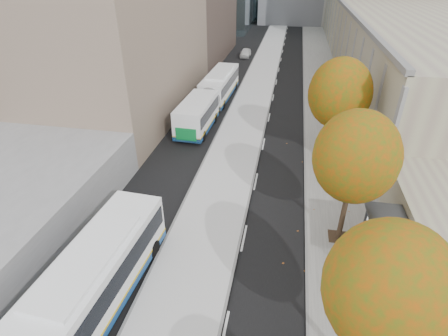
# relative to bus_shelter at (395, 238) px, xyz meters

# --- Properties ---
(bus_platform) EXTENTS (4.25, 150.00, 0.15)m
(bus_platform) POSITION_rel_bus_shelter_xyz_m (-9.56, 24.04, -2.11)
(bus_platform) COLOR silver
(bus_platform) RESTS_ON ground
(sidewalk) EXTENTS (4.75, 150.00, 0.08)m
(sidewalk) POSITION_rel_bus_shelter_xyz_m (-1.56, 24.04, -2.15)
(sidewalk) COLOR slate
(sidewalk) RESTS_ON ground
(building_tan) EXTENTS (18.00, 92.00, 8.00)m
(building_tan) POSITION_rel_bus_shelter_xyz_m (9.81, 53.04, 1.81)
(building_tan) COLOR gray
(building_tan) RESTS_ON ground
(bus_shelter) EXTENTS (1.90, 4.40, 2.53)m
(bus_shelter) POSITION_rel_bus_shelter_xyz_m (0.00, 0.00, 0.00)
(bus_shelter) COLOR #383A3F
(bus_shelter) RESTS_ON sidewalk
(tree_b) EXTENTS (4.00, 4.00, 6.97)m
(tree_b) POSITION_rel_bus_shelter_xyz_m (-2.09, -5.96, 2.85)
(tree_b) COLOR black
(tree_b) RESTS_ON sidewalk
(tree_c) EXTENTS (4.20, 4.20, 7.28)m
(tree_c) POSITION_rel_bus_shelter_xyz_m (-2.09, 2.04, 3.06)
(tree_c) COLOR black
(tree_c) RESTS_ON sidewalk
(tree_d) EXTENTS (4.40, 4.40, 7.60)m
(tree_d) POSITION_rel_bus_shelter_xyz_m (-2.09, 11.04, 3.28)
(tree_d) COLOR black
(tree_d) RESTS_ON sidewalk
(bus_far) EXTENTS (3.04, 17.05, 2.83)m
(bus_far) POSITION_rel_bus_shelter_xyz_m (-13.43, 19.92, -0.64)
(bus_far) COLOR white
(bus_far) RESTS_ON ground
(distant_car) EXTENTS (1.55, 3.82, 1.30)m
(distant_car) POSITION_rel_bus_shelter_xyz_m (-13.14, 43.92, -1.54)
(distant_car) COLOR silver
(distant_car) RESTS_ON ground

